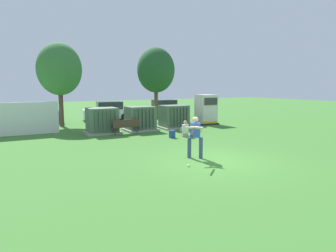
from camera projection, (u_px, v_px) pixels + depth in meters
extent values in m
plane|color=#3D752D|center=(212.00, 161.00, 11.93)|extent=(96.00, 96.00, 0.00)
cube|color=white|center=(17.00, 119.00, 17.81)|extent=(4.80, 0.12, 2.00)
cube|color=#9E9B93|center=(103.00, 132.00, 18.73)|extent=(2.10, 1.70, 0.12)
cube|color=#567056|center=(102.00, 120.00, 18.62)|extent=(1.80, 1.40, 1.50)
cube|color=#495F49|center=(95.00, 122.00, 17.66)|extent=(0.06, 0.12, 1.27)
cube|color=#495F49|center=(99.00, 121.00, 17.78)|extent=(0.06, 0.12, 1.27)
cube|color=#495F49|center=(104.00, 121.00, 17.89)|extent=(0.06, 0.12, 1.27)
cube|color=#495F49|center=(108.00, 121.00, 18.01)|extent=(0.06, 0.12, 1.27)
cube|color=#495F49|center=(112.00, 121.00, 18.13)|extent=(0.06, 0.12, 1.27)
cube|color=#495F49|center=(116.00, 120.00, 18.25)|extent=(0.06, 0.12, 1.27)
cube|color=#9E9B93|center=(140.00, 130.00, 19.93)|extent=(2.10, 1.70, 0.12)
cube|color=#567056|center=(140.00, 118.00, 19.82)|extent=(1.80, 1.40, 1.50)
cube|color=#495F49|center=(136.00, 119.00, 18.86)|extent=(0.06, 0.12, 1.27)
cube|color=#495F49|center=(139.00, 119.00, 18.98)|extent=(0.06, 0.12, 1.27)
cube|color=#495F49|center=(143.00, 119.00, 19.10)|extent=(0.06, 0.12, 1.27)
cube|color=#495F49|center=(147.00, 119.00, 19.21)|extent=(0.06, 0.12, 1.27)
cube|color=#495F49|center=(150.00, 118.00, 19.33)|extent=(0.06, 0.12, 1.27)
cube|color=#495F49|center=(154.00, 118.00, 19.45)|extent=(0.06, 0.12, 1.27)
cube|color=#9E9B93|center=(174.00, 127.00, 21.11)|extent=(2.10, 1.70, 0.12)
cube|color=#567056|center=(174.00, 116.00, 21.00)|extent=(1.80, 1.40, 1.50)
cube|color=#495F49|center=(171.00, 117.00, 20.04)|extent=(0.06, 0.12, 1.27)
cube|color=#495F49|center=(175.00, 117.00, 20.15)|extent=(0.06, 0.12, 1.27)
cube|color=#495F49|center=(178.00, 117.00, 20.27)|extent=(0.06, 0.12, 1.27)
cube|color=#495F49|center=(181.00, 117.00, 20.39)|extent=(0.06, 0.12, 1.27)
cube|color=#495F49|center=(184.00, 117.00, 20.51)|extent=(0.06, 0.12, 1.27)
cube|color=#495F49|center=(187.00, 116.00, 20.63)|extent=(0.06, 0.12, 1.27)
cube|color=#262626|center=(206.00, 123.00, 23.23)|extent=(1.60, 1.40, 0.10)
cube|color=silver|center=(206.00, 109.00, 23.07)|extent=(1.40, 1.20, 2.20)
cube|color=#383838|center=(211.00, 101.00, 22.44)|extent=(1.19, 0.04, 0.55)
cube|color=yellow|center=(210.00, 122.00, 22.66)|extent=(1.33, 0.04, 0.16)
cube|color=#4C3828|center=(125.00, 127.00, 18.50)|extent=(1.83, 0.60, 0.05)
cube|color=#4C3828|center=(127.00, 123.00, 18.32)|extent=(1.79, 0.25, 0.44)
cylinder|color=#4C3828|center=(113.00, 131.00, 18.21)|extent=(0.06, 0.06, 0.42)
cylinder|color=#4C3828|center=(135.00, 129.00, 19.08)|extent=(0.06, 0.06, 0.42)
cylinder|color=#4C3828|center=(115.00, 132.00, 17.98)|extent=(0.06, 0.06, 0.42)
cylinder|color=#4C3828|center=(137.00, 130.00, 18.85)|extent=(0.06, 0.06, 0.42)
cylinder|color=#384C75|center=(201.00, 148.00, 12.27)|extent=(0.16, 0.16, 0.88)
cylinder|color=#384C75|center=(189.00, 147.00, 12.36)|extent=(0.16, 0.16, 0.88)
cube|color=#3359B2|center=(195.00, 130.00, 12.21)|extent=(0.46, 0.44, 0.60)
sphere|color=#DBAD89|center=(195.00, 119.00, 12.15)|extent=(0.23, 0.23, 0.23)
cylinder|color=#DBAD89|center=(197.00, 128.00, 11.81)|extent=(0.36, 0.51, 0.09)
cylinder|color=#DBAD89|center=(192.00, 128.00, 11.84)|extent=(0.54, 0.26, 0.09)
cylinder|color=black|center=(193.00, 132.00, 11.18)|extent=(0.58, 0.70, 0.21)
sphere|color=black|center=(194.00, 129.00, 11.58)|extent=(0.08, 0.08, 0.08)
sphere|color=white|center=(189.00, 166.00, 11.04)|extent=(0.09, 0.09, 0.09)
cube|color=tan|center=(185.00, 135.00, 17.56)|extent=(0.41, 0.37, 0.20)
cube|color=white|center=(185.00, 129.00, 17.51)|extent=(0.42, 0.36, 0.52)
sphere|color=#DBAD89|center=(185.00, 122.00, 17.46)|extent=(0.22, 0.22, 0.22)
cylinder|color=tan|center=(183.00, 132.00, 17.77)|extent=(0.32, 0.46, 0.13)
cylinder|color=tan|center=(183.00, 132.00, 17.99)|extent=(0.24, 0.32, 0.46)
cylinder|color=tan|center=(187.00, 132.00, 17.77)|extent=(0.32, 0.46, 0.13)
cylinder|color=tan|center=(186.00, 132.00, 17.99)|extent=(0.24, 0.32, 0.46)
cylinder|color=#DBAD89|center=(181.00, 129.00, 17.73)|extent=(0.26, 0.41, 0.32)
cylinder|color=#DBAD89|center=(189.00, 129.00, 17.74)|extent=(0.26, 0.41, 0.32)
cube|color=#264C8C|center=(172.00, 134.00, 17.11)|extent=(0.34, 0.24, 0.44)
cube|color=navy|center=(171.00, 135.00, 17.22)|extent=(0.23, 0.09, 0.22)
cylinder|color=#4C3828|center=(61.00, 109.00, 21.81)|extent=(0.32, 0.32, 2.58)
ellipsoid|color=#387038|center=(59.00, 69.00, 21.42)|extent=(3.18, 3.18, 3.77)
cylinder|color=brown|center=(156.00, 104.00, 26.29)|extent=(0.33, 0.33, 2.67)
ellipsoid|color=#235128|center=(156.00, 70.00, 25.88)|extent=(3.29, 3.29, 3.91)
cube|color=navy|center=(34.00, 117.00, 23.28)|extent=(4.23, 1.78, 0.80)
cube|color=#262B33|center=(35.00, 107.00, 23.25)|extent=(2.13, 1.60, 0.64)
cylinder|color=black|center=(15.00, 122.00, 21.98)|extent=(0.64, 0.23, 0.64)
cylinder|color=black|center=(15.00, 120.00, 23.48)|extent=(0.64, 0.23, 0.64)
cylinder|color=black|center=(53.00, 120.00, 23.15)|extent=(0.64, 0.23, 0.64)
cylinder|color=black|center=(50.00, 118.00, 24.65)|extent=(0.64, 0.23, 0.64)
cube|color=silver|center=(108.00, 114.00, 25.70)|extent=(4.38, 2.22, 0.80)
cube|color=#262B33|center=(109.00, 105.00, 25.65)|extent=(2.28, 1.81, 0.64)
cylinder|color=black|center=(94.00, 118.00, 24.49)|extent=(0.66, 0.30, 0.64)
cylinder|color=black|center=(91.00, 116.00, 26.06)|extent=(0.66, 0.30, 0.64)
cylinder|color=black|center=(125.00, 117.00, 25.40)|extent=(0.66, 0.30, 0.64)
cylinder|color=black|center=(121.00, 115.00, 26.98)|extent=(0.66, 0.30, 0.64)
cube|color=gray|center=(163.00, 111.00, 28.78)|extent=(4.32, 2.02, 0.80)
cube|color=#262B33|center=(164.00, 103.00, 28.74)|extent=(2.21, 1.72, 0.64)
cylinder|color=black|center=(153.00, 115.00, 27.53)|extent=(0.66, 0.27, 0.64)
cylinder|color=black|center=(147.00, 113.00, 29.07)|extent=(0.66, 0.27, 0.64)
cylinder|color=black|center=(179.00, 113.00, 28.56)|extent=(0.66, 0.27, 0.64)
cylinder|color=black|center=(171.00, 112.00, 30.10)|extent=(0.66, 0.27, 0.64)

